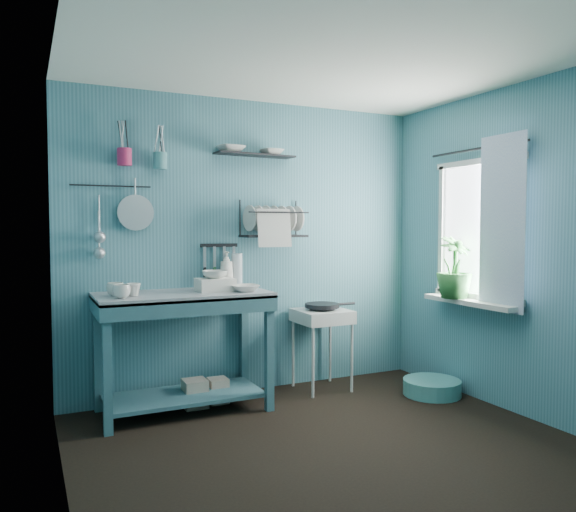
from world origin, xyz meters
name	(u,v)px	position (x,y,z in m)	size (l,w,h in m)	color
floor	(338,451)	(0.00, 0.00, 0.00)	(3.20, 3.20, 0.00)	black
ceiling	(340,51)	(0.00, 0.00, 2.50)	(3.20, 3.20, 0.00)	silver
wall_back	(251,247)	(0.00, 1.50, 1.25)	(3.20, 3.20, 0.00)	#3B6C79
wall_front	(539,272)	(0.00, -1.50, 1.25)	(3.20, 3.20, 0.00)	#3B6C79
wall_left	(63,261)	(-1.60, 0.00, 1.25)	(3.00, 3.00, 0.00)	#3B6C79
wall_right	(525,250)	(1.60, 0.00, 1.25)	(3.00, 3.00, 0.00)	#3B6C79
work_counter	(184,352)	(-0.68, 1.18, 0.46)	(1.30, 0.65, 0.92)	#315D68
mug_left	(122,291)	(-1.16, 1.02, 0.97)	(0.12, 0.12, 0.10)	beige
mug_mid	(134,290)	(-1.06, 1.12, 0.97)	(0.10, 0.10, 0.09)	beige
mug_right	(115,289)	(-1.18, 1.18, 0.97)	(0.12, 0.12, 0.10)	beige
wash_tub	(215,285)	(-0.43, 1.16, 0.97)	(0.28, 0.22, 0.10)	silver
tub_bowl	(215,275)	(-0.43, 1.16, 1.05)	(0.20, 0.20, 0.06)	beige
soap_bottle	(226,269)	(-0.26, 1.38, 1.07)	(0.12, 0.12, 0.30)	silver
water_bottle	(237,270)	(-0.16, 1.40, 1.06)	(0.09, 0.09, 0.28)	#B3C1C8
counter_bowl	(245,288)	(-0.23, 1.03, 0.95)	(0.22, 0.22, 0.05)	beige
hotplate_stand	(322,349)	(0.56, 1.24, 0.35)	(0.44, 0.44, 0.70)	beige
frying_pan	(322,305)	(0.56, 1.24, 0.74)	(0.30, 0.30, 0.04)	black
knife_strip	(219,245)	(-0.30, 1.47, 1.27)	(0.32, 0.02, 0.03)	black
dish_rack	(274,218)	(0.16, 1.37, 1.49)	(0.55, 0.24, 0.32)	black
upper_shelf	(255,155)	(0.00, 1.40, 2.03)	(0.70, 0.18, 0.01)	black
shelf_bowl_left	(231,156)	(-0.21, 1.40, 2.01)	(0.23, 0.23, 0.06)	beige
shelf_bowl_right	(272,148)	(0.16, 1.40, 2.09)	(0.20, 0.20, 0.05)	beige
utensil_cup_magenta	(124,157)	(-1.07, 1.42, 1.96)	(0.11, 0.11, 0.13)	#AE204E
utensil_cup_teal	(160,161)	(-0.79, 1.42, 1.94)	(0.11, 0.11, 0.13)	teal
colander	(136,213)	(-0.98, 1.45, 1.53)	(0.28, 0.28, 0.03)	#AFB3B8
ladle_outer	(99,215)	(-1.25, 1.46, 1.51)	(0.01, 0.01, 0.30)	#AFB3B8
ladle_inner	(99,231)	(-1.26, 1.46, 1.39)	(0.01, 0.01, 0.30)	#AFB3B8
hook_rail	(111,186)	(-1.16, 1.47, 1.74)	(0.01, 0.01, 0.60)	black
window_glass	(479,230)	(1.59, 0.45, 1.40)	(1.10, 1.10, 0.00)	white
windowsill	(470,302)	(1.50, 0.45, 0.81)	(0.16, 0.95, 0.04)	beige
curtain	(502,223)	(1.52, 0.15, 1.45)	(1.35, 1.35, 0.00)	silver
curtain_rod	(476,149)	(1.54, 0.45, 2.05)	(0.02, 0.02, 1.05)	black
potted_plant	(454,267)	(1.45, 0.59, 1.09)	(0.29, 0.29, 0.52)	#2A692D
storage_tin_large	(195,393)	(-0.58, 1.23, 0.11)	(0.18, 0.18, 0.22)	gray
storage_tin_small	(218,390)	(-0.38, 1.26, 0.10)	(0.15, 0.15, 0.20)	gray
floor_basin	(432,387)	(1.32, 0.69, 0.07)	(0.48, 0.48, 0.13)	teal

